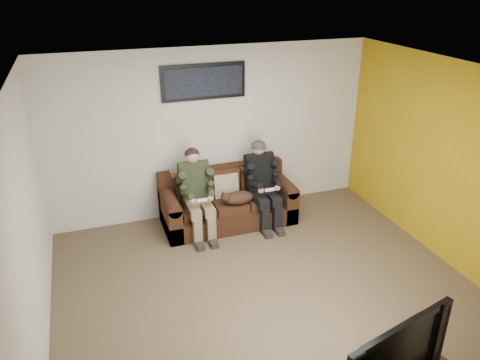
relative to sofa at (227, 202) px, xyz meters
name	(u,v)px	position (x,y,z in m)	size (l,w,h in m)	color
floor	(267,289)	(-0.07, -1.82, -0.31)	(5.00, 5.00, 0.00)	brown
ceiling	(273,77)	(-0.07, -1.82, 2.29)	(5.00, 5.00, 0.00)	silver
wall_back	(213,133)	(-0.07, 0.43, 0.99)	(5.00, 5.00, 0.00)	beige
wall_front	(393,328)	(-0.07, -4.07, 0.99)	(5.00, 5.00, 0.00)	beige
wall_left	(26,232)	(-2.57, -1.82, 0.99)	(4.50, 4.50, 0.00)	beige
wall_right	(451,166)	(2.43, -1.82, 0.99)	(4.50, 4.50, 0.00)	beige
accent_wall_right	(451,166)	(2.42, -1.82, 0.99)	(4.50, 4.50, 0.00)	#B08A11
sofa	(227,202)	(0.00, 0.00, 0.00)	(1.98, 0.86, 0.81)	#331B0F
throw_pillow	(226,186)	(0.00, 0.04, 0.27)	(0.38, 0.11, 0.36)	tan
throw_blanket	(183,171)	(-0.60, 0.25, 0.50)	(0.41, 0.20, 0.07)	gray
person_left	(196,189)	(-0.51, -0.16, 0.39)	(0.51, 0.87, 1.25)	#847152
person_right	(262,179)	(0.51, -0.16, 0.39)	(0.51, 0.86, 1.26)	black
cat	(238,198)	(0.09, -0.26, 0.19)	(0.66, 0.26, 0.24)	#452A1B
framed_poster	(204,82)	(-0.20, 0.40, 1.79)	(1.25, 0.05, 0.52)	black
television	(387,349)	(0.17, -3.77, 0.45)	(1.17, 0.15, 0.68)	black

